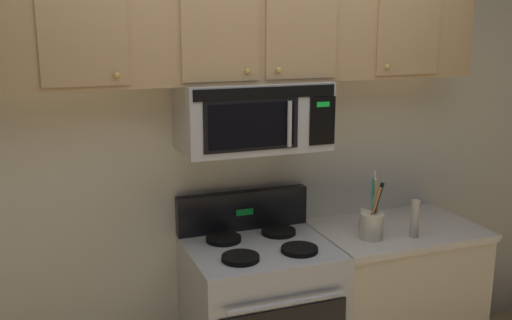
{
  "coord_description": "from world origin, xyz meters",
  "views": [
    {
      "loc": [
        -1.05,
        -2.32,
        2.06
      ],
      "look_at": [
        0.0,
        0.49,
        1.35
      ],
      "focal_mm": 41.73,
      "sensor_mm": 36.0,
      "label": 1
    }
  ],
  "objects_px": {
    "over_range_microwave": "(253,116)",
    "salt_shaker": "(363,219)",
    "pepper_mill": "(415,219)",
    "utensil_crock_cream": "(372,223)"
  },
  "relations": [
    {
      "from": "over_range_microwave",
      "to": "salt_shaker",
      "type": "height_order",
      "value": "over_range_microwave"
    },
    {
      "from": "salt_shaker",
      "to": "pepper_mill",
      "type": "distance_m",
      "value": 0.29
    },
    {
      "from": "over_range_microwave",
      "to": "salt_shaker",
      "type": "relative_size",
      "value": 6.7
    },
    {
      "from": "over_range_microwave",
      "to": "salt_shaker",
      "type": "distance_m",
      "value": 0.9
    },
    {
      "from": "over_range_microwave",
      "to": "salt_shaker",
      "type": "xyz_separation_m",
      "value": [
        0.64,
        -0.07,
        -0.62
      ]
    },
    {
      "from": "pepper_mill",
      "to": "salt_shaker",
      "type": "bearing_deg",
      "value": 131.6
    },
    {
      "from": "salt_shaker",
      "to": "pepper_mill",
      "type": "relative_size",
      "value": 0.54
    },
    {
      "from": "utensil_crock_cream",
      "to": "pepper_mill",
      "type": "relative_size",
      "value": 1.78
    },
    {
      "from": "over_range_microwave",
      "to": "salt_shaker",
      "type": "bearing_deg",
      "value": -6.29
    },
    {
      "from": "utensil_crock_cream",
      "to": "pepper_mill",
      "type": "distance_m",
      "value": 0.24
    }
  ]
}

